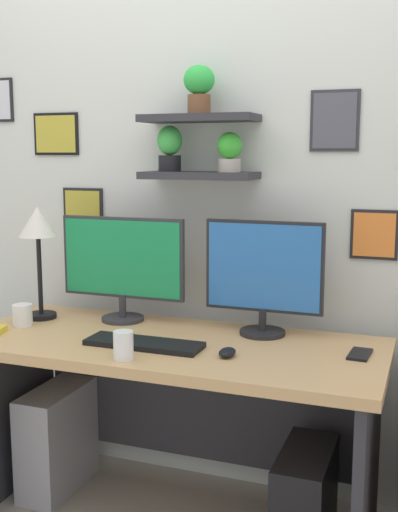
# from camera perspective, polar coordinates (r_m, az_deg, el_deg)

# --- Properties ---
(back_wall_assembly) EXTENTS (4.40, 0.24, 2.70)m
(back_wall_assembly) POSITION_cam_1_polar(r_m,az_deg,el_deg) (2.78, 0.84, 7.02)
(back_wall_assembly) COLOR silver
(back_wall_assembly) RESTS_ON ground
(desk) EXTENTS (1.61, 0.68, 0.75)m
(desk) POSITION_cam_1_polar(r_m,az_deg,el_deg) (2.59, -2.08, -11.67)
(desk) COLOR tan
(desk) RESTS_ON ground
(monitor_left) EXTENTS (0.55, 0.18, 0.44)m
(monitor_left) POSITION_cam_1_polar(r_m,az_deg,el_deg) (2.73, -6.79, -0.69)
(monitor_left) COLOR #2D2D33
(monitor_left) RESTS_ON desk
(monitor_right) EXTENTS (0.47, 0.18, 0.45)m
(monitor_right) POSITION_cam_1_polar(r_m,az_deg,el_deg) (2.52, 5.75, -1.59)
(monitor_right) COLOR black
(monitor_right) RESTS_ON desk
(keyboard) EXTENTS (0.44, 0.14, 0.02)m
(keyboard) POSITION_cam_1_polar(r_m,az_deg,el_deg) (2.41, -4.89, -7.73)
(keyboard) COLOR black
(keyboard) RESTS_ON desk
(computer_mouse) EXTENTS (0.06, 0.09, 0.03)m
(computer_mouse) POSITION_cam_1_polar(r_m,az_deg,el_deg) (2.28, 2.52, -8.52)
(computer_mouse) COLOR black
(computer_mouse) RESTS_ON desk
(desk_lamp) EXTENTS (0.16, 0.16, 0.48)m
(desk_lamp) POSITION_cam_1_polar(r_m,az_deg,el_deg) (2.82, -14.07, 2.08)
(desk_lamp) COLOR black
(desk_lamp) RESTS_ON desk
(cell_phone) EXTENTS (0.08, 0.14, 0.01)m
(cell_phone) POSITION_cam_1_polar(r_m,az_deg,el_deg) (2.36, 14.05, -8.43)
(cell_phone) COLOR black
(cell_phone) RESTS_ON desk
(coffee_mug) EXTENTS (0.08, 0.08, 0.09)m
(coffee_mug) POSITION_cam_1_polar(r_m,az_deg,el_deg) (2.76, -15.36, -5.07)
(coffee_mug) COLOR white
(coffee_mug) RESTS_ON desk
(pen_cup) EXTENTS (0.07, 0.07, 0.10)m
(pen_cup) POSITION_cam_1_polar(r_m,az_deg,el_deg) (2.26, -6.71, -7.86)
(pen_cup) COLOR white
(pen_cup) RESTS_ON desk
(computer_tower_left) EXTENTS (0.18, 0.40, 0.45)m
(computer_tower_left) POSITION_cam_1_polar(r_m,az_deg,el_deg) (2.98, -12.43, -15.50)
(computer_tower_left) COLOR #99999E
(computer_tower_left) RESTS_ON ground
(computer_tower_right) EXTENTS (0.18, 0.40, 0.39)m
(computer_tower_right) POSITION_cam_1_polar(r_m,az_deg,el_deg) (2.54, 9.35, -20.74)
(computer_tower_right) COLOR black
(computer_tower_right) RESTS_ON ground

